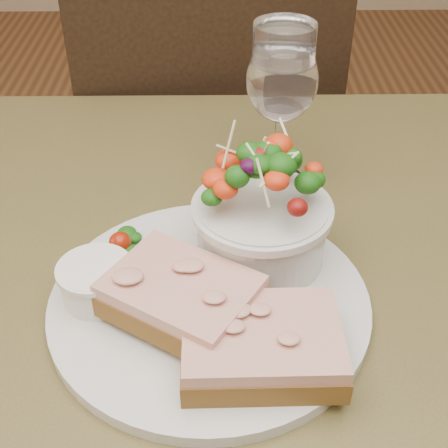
{
  "coord_description": "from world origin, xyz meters",
  "views": [
    {
      "loc": [
        0.0,
        -0.44,
        1.16
      ],
      "look_at": [
        0.01,
        0.01,
        0.81
      ],
      "focal_mm": 50.0,
      "sensor_mm": 36.0,
      "label": 1
    }
  ],
  "objects_px": {
    "ramekin": "(96,281)",
    "sandwich_front": "(262,344)",
    "dinner_plate": "(209,302)",
    "sandwich_back": "(181,296)",
    "salad_bowl": "(262,206)",
    "chair_far": "(203,241)",
    "wine_glass": "(282,85)",
    "cafe_table": "(216,352)"
  },
  "relations": [
    {
      "from": "ramekin",
      "to": "sandwich_front",
      "type": "bearing_deg",
      "value": -27.16
    },
    {
      "from": "dinner_plate",
      "to": "sandwich_back",
      "type": "height_order",
      "value": "sandwich_back"
    },
    {
      "from": "sandwich_back",
      "to": "salad_bowl",
      "type": "distance_m",
      "value": 0.11
    },
    {
      "from": "chair_far",
      "to": "ramekin",
      "type": "height_order",
      "value": "chair_far"
    },
    {
      "from": "chair_far",
      "to": "salad_bowl",
      "type": "height_order",
      "value": "chair_far"
    },
    {
      "from": "salad_bowl",
      "to": "wine_glass",
      "type": "distance_m",
      "value": 0.16
    },
    {
      "from": "cafe_table",
      "to": "ramekin",
      "type": "distance_m",
      "value": 0.17
    },
    {
      "from": "salad_bowl",
      "to": "ramekin",
      "type": "bearing_deg",
      "value": -159.5
    },
    {
      "from": "cafe_table",
      "to": "sandwich_back",
      "type": "relative_size",
      "value": 5.27
    },
    {
      "from": "cafe_table",
      "to": "ramekin",
      "type": "height_order",
      "value": "ramekin"
    },
    {
      "from": "cafe_table",
      "to": "dinner_plate",
      "type": "relative_size",
      "value": 2.78
    },
    {
      "from": "dinner_plate",
      "to": "sandwich_back",
      "type": "relative_size",
      "value": 1.9
    },
    {
      "from": "salad_bowl",
      "to": "wine_glass",
      "type": "relative_size",
      "value": 0.73
    },
    {
      "from": "cafe_table",
      "to": "chair_far",
      "type": "distance_m",
      "value": 0.72
    },
    {
      "from": "sandwich_back",
      "to": "ramekin",
      "type": "height_order",
      "value": "sandwich_back"
    },
    {
      "from": "chair_far",
      "to": "ramekin",
      "type": "xyz_separation_m",
      "value": [
        -0.07,
        -0.66,
        0.49
      ]
    },
    {
      "from": "cafe_table",
      "to": "sandwich_back",
      "type": "distance_m",
      "value": 0.15
    },
    {
      "from": "salad_bowl",
      "to": "sandwich_front",
      "type": "bearing_deg",
      "value": -92.91
    },
    {
      "from": "chair_far",
      "to": "dinner_plate",
      "type": "relative_size",
      "value": 3.12
    },
    {
      "from": "sandwich_back",
      "to": "wine_glass",
      "type": "distance_m",
      "value": 0.26
    },
    {
      "from": "chair_far",
      "to": "dinner_plate",
      "type": "bearing_deg",
      "value": 83.34
    },
    {
      "from": "sandwich_back",
      "to": "salad_bowl",
      "type": "xyz_separation_m",
      "value": [
        0.07,
        0.08,
        0.03
      ]
    },
    {
      "from": "cafe_table",
      "to": "wine_glass",
      "type": "bearing_deg",
      "value": 67.06
    },
    {
      "from": "chair_far",
      "to": "ramekin",
      "type": "bearing_deg",
      "value": 74.69
    },
    {
      "from": "dinner_plate",
      "to": "sandwich_back",
      "type": "bearing_deg",
      "value": -136.15
    },
    {
      "from": "wine_glass",
      "to": "sandwich_front",
      "type": "bearing_deg",
      "value": -97.09
    },
    {
      "from": "sandwich_back",
      "to": "wine_glass",
      "type": "xyz_separation_m",
      "value": [
        0.1,
        0.22,
        0.09
      ]
    },
    {
      "from": "cafe_table",
      "to": "wine_glass",
      "type": "xyz_separation_m",
      "value": [
        0.07,
        0.17,
        0.22
      ]
    },
    {
      "from": "cafe_table",
      "to": "chair_far",
      "type": "relative_size",
      "value": 0.89
    },
    {
      "from": "chair_far",
      "to": "sandwich_front",
      "type": "height_order",
      "value": "chair_far"
    },
    {
      "from": "ramekin",
      "to": "sandwich_back",
      "type": "bearing_deg",
      "value": -17.96
    },
    {
      "from": "chair_far",
      "to": "salad_bowl",
      "type": "xyz_separation_m",
      "value": [
        0.07,
        -0.6,
        0.53
      ]
    },
    {
      "from": "salad_bowl",
      "to": "dinner_plate",
      "type": "bearing_deg",
      "value": -130.25
    },
    {
      "from": "ramekin",
      "to": "wine_glass",
      "type": "xyz_separation_m",
      "value": [
        0.18,
        0.2,
        0.09
      ]
    },
    {
      "from": "chair_far",
      "to": "wine_glass",
      "type": "relative_size",
      "value": 5.14
    },
    {
      "from": "cafe_table",
      "to": "chair_far",
      "type": "height_order",
      "value": "chair_far"
    },
    {
      "from": "sandwich_front",
      "to": "salad_bowl",
      "type": "relative_size",
      "value": 1.01
    },
    {
      "from": "sandwich_back",
      "to": "ramekin",
      "type": "distance_m",
      "value": 0.08
    },
    {
      "from": "cafe_table",
      "to": "sandwich_front",
      "type": "xyz_separation_m",
      "value": [
        0.04,
        -0.1,
        0.13
      ]
    },
    {
      "from": "wine_glass",
      "to": "dinner_plate",
      "type": "bearing_deg",
      "value": -110.69
    },
    {
      "from": "sandwich_front",
      "to": "ramekin",
      "type": "distance_m",
      "value": 0.16
    },
    {
      "from": "chair_far",
      "to": "ramekin",
      "type": "distance_m",
      "value": 0.82
    }
  ]
}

